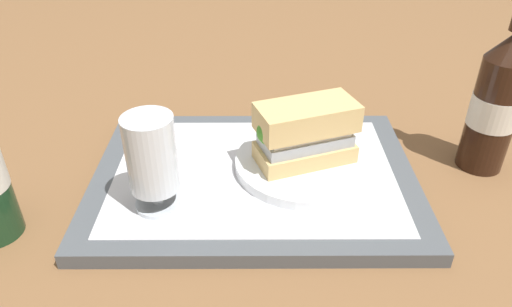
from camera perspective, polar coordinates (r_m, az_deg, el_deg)
The scene contains 8 objects.
ground_plane at distance 0.67m, azimuth 0.00°, elevation -3.58°, with size 3.00×3.00×0.00m, color brown.
tray at distance 0.66m, azimuth 0.00°, elevation -2.89°, with size 0.44×0.32×0.02m, color #4C5156.
placemat at distance 0.66m, azimuth 0.00°, elevation -2.14°, with size 0.38×0.27×0.00m, color silver.
plate at distance 0.66m, azimuth 5.91°, elevation -1.19°, with size 0.19×0.19×0.01m, color white.
sandwich at distance 0.64m, azimuth 5.88°, elevation 2.48°, with size 0.14×0.10×0.08m.
beer_glass at distance 0.57m, azimuth -12.06°, elevation -0.74°, with size 0.06×0.06×0.12m.
napkin_folded at distance 0.72m, azimuth -7.29°, elevation 1.51°, with size 0.09×0.07×0.01m, color white.
second_bottle at distance 0.73m, azimuth 26.93°, elevation 5.56°, with size 0.07×0.07×0.27m.
Camera 1 is at (0.00, 0.54, 0.40)m, focal length 33.54 mm.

